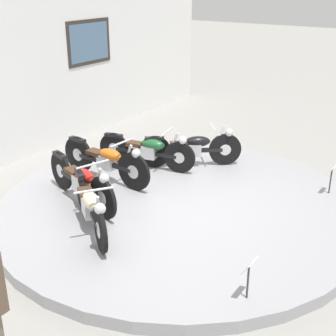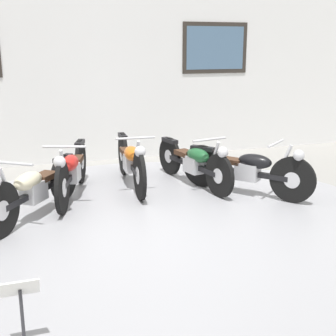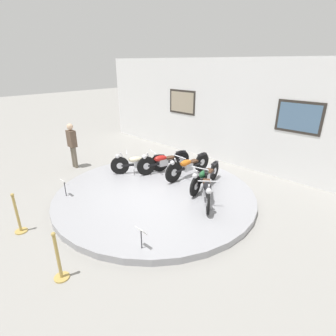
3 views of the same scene
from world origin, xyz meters
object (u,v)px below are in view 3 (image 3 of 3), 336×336
object	(u,v)px
stanchion_post_right_of_entry	(59,263)
motorcycle_cream	(138,163)
visitor_standing	(72,143)
info_placard_front_centre	(141,233)
motorcycle_red	(163,161)
motorcycle_black	(207,189)
stanchion_post_left_of_entry	(18,219)
motorcycle_orange	(188,166)
info_placard_front_left	(64,184)
motorcycle_green	(205,176)

from	to	relation	value
stanchion_post_right_of_entry	motorcycle_cream	bearing A→B (deg)	121.74
motorcycle_cream	visitor_standing	xyz separation A→B (m)	(-2.50, -1.06, 0.40)
motorcycle_cream	info_placard_front_centre	bearing A→B (deg)	-39.56
motorcycle_red	motorcycle_black	world-z (taller)	motorcycle_red
motorcycle_black	stanchion_post_left_of_entry	size ratio (longest dim) A/B	1.54
motorcycle_orange	info_placard_front_left	xyz separation A→B (m)	(-1.65, -3.45, -0.03)
motorcycle_red	visitor_standing	xyz separation A→B (m)	(-3.04, -1.71, 0.38)
motorcycle_black	motorcycle_cream	bearing A→B (deg)	-179.98
motorcycle_black	visitor_standing	size ratio (longest dim) A/B	0.93
stanchion_post_right_of_entry	motorcycle_black	bearing A→B (deg)	84.44
stanchion_post_right_of_entry	info_placard_front_centre	bearing A→B (deg)	67.30
motorcycle_red	info_placard_front_centre	bearing A→B (deg)	-51.47
motorcycle_red	stanchion_post_right_of_entry	world-z (taller)	stanchion_post_right_of_entry
motorcycle_cream	motorcycle_red	world-z (taller)	motorcycle_red
visitor_standing	motorcycle_black	bearing A→B (deg)	11.21
motorcycle_green	info_placard_front_centre	xyz separation A→B (m)	(0.76, -3.19, -0.00)
motorcycle_orange	visitor_standing	world-z (taller)	visitor_standing
motorcycle_red	info_placard_front_left	xyz separation A→B (m)	(-0.76, -3.20, -0.03)
motorcycle_black	info_placard_front_left	size ratio (longest dim) A/B	3.07
motorcycle_green	stanchion_post_left_of_entry	size ratio (longest dim) A/B	1.88
motorcycle_green	visitor_standing	size ratio (longest dim) A/B	1.14
motorcycle_orange	stanchion_post_left_of_entry	xyz separation A→B (m)	(-1.04, -4.90, -0.23)
motorcycle_cream	info_placard_front_left	size ratio (longest dim) A/B	3.18
info_placard_front_left	info_placard_front_centre	xyz separation A→B (m)	(3.30, 0.00, 0.00)
motorcycle_orange	info_placard_front_centre	bearing A→B (deg)	-64.39
motorcycle_orange	stanchion_post_right_of_entry	distance (m)	5.02
info_placard_front_left	stanchion_post_left_of_entry	size ratio (longest dim) A/B	0.50
motorcycle_red	motorcycle_black	distance (m)	2.42
motorcycle_red	motorcycle_green	distance (m)	1.79
motorcycle_red	stanchion_post_right_of_entry	xyz separation A→B (m)	(1.94, -4.65, -0.22)
info_placard_front_left	stanchion_post_right_of_entry	world-z (taller)	stanchion_post_right_of_entry
motorcycle_cream	stanchion_post_left_of_entry	world-z (taller)	stanchion_post_left_of_entry
motorcycle_cream	motorcycle_orange	world-z (taller)	motorcycle_orange
motorcycle_red	info_placard_front_left	size ratio (longest dim) A/B	3.77
motorcycle_green	motorcycle_red	bearing A→B (deg)	179.84
motorcycle_orange	stanchion_post_right_of_entry	world-z (taller)	stanchion_post_right_of_entry
motorcycle_cream	stanchion_post_right_of_entry	bearing A→B (deg)	-58.26
motorcycle_cream	stanchion_post_right_of_entry	distance (m)	4.71
motorcycle_black	stanchion_post_left_of_entry	bearing A→B (deg)	-121.75
motorcycle_black	stanchion_post_right_of_entry	size ratio (longest dim) A/B	1.54
motorcycle_orange	motorcycle_green	distance (m)	0.93
stanchion_post_left_of_entry	motorcycle_black	bearing A→B (deg)	58.25
info_placard_front_centre	motorcycle_red	bearing A→B (deg)	128.53
info_placard_front_centre	visitor_standing	world-z (taller)	visitor_standing
motorcycle_green	info_placard_front_left	distance (m)	4.08
motorcycle_cream	stanchion_post_right_of_entry	xyz separation A→B (m)	(2.47, -4.00, -0.21)
stanchion_post_right_of_entry	visitor_standing	bearing A→B (deg)	149.44
info_placard_front_left	info_placard_front_centre	bearing A→B (deg)	0.00
motorcycle_green	stanchion_post_right_of_entry	xyz separation A→B (m)	(0.15, -4.65, -0.20)
motorcycle_cream	motorcycle_black	bearing A→B (deg)	0.02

